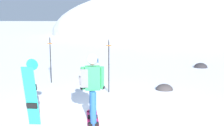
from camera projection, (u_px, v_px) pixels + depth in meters
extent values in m
plane|color=white|center=(110.00, 117.00, 7.21)|extent=(300.00, 300.00, 0.00)
ellipsoid|color=silver|center=(173.00, 33.00, 43.72)|extent=(38.03, 34.23, 13.86)
cube|color=#D11E5B|center=(93.00, 122.00, 6.85)|extent=(0.58, 1.58, 0.02)
cylinder|color=#D11E5B|center=(92.00, 111.00, 7.61)|extent=(0.28, 0.28, 0.02)
cube|color=black|center=(93.00, 117.00, 7.08)|extent=(0.27, 0.19, 0.06)
cube|color=black|center=(93.00, 124.00, 6.61)|extent=(0.27, 0.19, 0.06)
cylinder|color=#235699|center=(92.00, 103.00, 7.01)|extent=(0.15, 0.15, 0.82)
cylinder|color=#235699|center=(93.00, 109.00, 6.54)|extent=(0.15, 0.15, 0.82)
cube|color=#2D9351|center=(92.00, 78.00, 6.66)|extent=(0.40, 0.29, 0.58)
cylinder|color=#2D9351|center=(83.00, 78.00, 6.64)|extent=(0.13, 0.19, 0.57)
cylinder|color=#2D9351|center=(102.00, 78.00, 6.69)|extent=(0.13, 0.19, 0.57)
sphere|color=black|center=(82.00, 88.00, 6.72)|extent=(0.11, 0.11, 0.11)
sphere|color=black|center=(103.00, 87.00, 6.77)|extent=(0.11, 0.11, 0.11)
cube|color=slate|center=(84.00, 77.00, 6.64)|extent=(0.23, 0.31, 0.44)
cube|color=slate|center=(80.00, 81.00, 6.64)|extent=(0.10, 0.21, 0.20)
sphere|color=#9E7051|center=(92.00, 61.00, 6.59)|extent=(0.21, 0.21, 0.21)
sphere|color=silver|center=(92.00, 59.00, 6.59)|extent=(0.25, 0.25, 0.25)
cube|color=navy|center=(98.00, 61.00, 6.61)|extent=(0.06, 0.17, 0.08)
cube|color=#23B7A3|center=(31.00, 97.00, 6.46)|extent=(0.28, 0.35, 1.49)
cylinder|color=#23B7A3|center=(32.00, 65.00, 6.50)|extent=(0.28, 0.08, 0.28)
cube|color=black|center=(31.00, 87.00, 6.45)|extent=(0.25, 0.10, 0.15)
cube|color=black|center=(32.00, 105.00, 6.52)|extent=(0.25, 0.10, 0.15)
cylinder|color=black|center=(109.00, 67.00, 9.44)|extent=(0.04, 0.04, 1.81)
cylinder|color=orange|center=(109.00, 45.00, 9.32)|extent=(0.20, 0.20, 0.02)
cone|color=black|center=(109.00, 39.00, 9.29)|extent=(0.04, 0.04, 0.08)
cylinder|color=black|center=(51.00, 61.00, 10.81)|extent=(0.04, 0.04, 1.75)
cylinder|color=orange|center=(50.00, 43.00, 10.69)|extent=(0.20, 0.20, 0.02)
cone|color=black|center=(50.00, 38.00, 10.66)|extent=(0.04, 0.04, 0.08)
ellipsoid|color=#383333|center=(164.00, 90.00, 9.91)|extent=(0.61, 0.52, 0.43)
ellipsoid|color=#282628|center=(201.00, 68.00, 14.23)|extent=(0.69, 0.59, 0.48)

